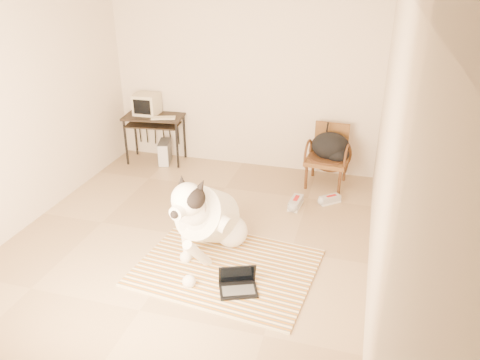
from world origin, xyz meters
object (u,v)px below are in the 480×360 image
at_px(dog, 208,218).
at_px(backpack, 332,147).
at_px(laptop, 238,284).
at_px(pc_tower, 165,152).
at_px(rattan_chair, 328,156).
at_px(computer_desk, 154,122).
at_px(crt_monitor, 147,104).

xyz_separation_m(dog, backpack, (1.10, 2.06, 0.15)).
xyz_separation_m(laptop, pc_tower, (-1.97, 2.73, 0.09)).
bearing_deg(laptop, rattan_chair, 78.27).
relative_size(computer_desk, crt_monitor, 2.69).
xyz_separation_m(crt_monitor, rattan_chair, (2.82, -0.16, -0.48)).
relative_size(laptop, crt_monitor, 1.23).
height_order(laptop, backpack, backpack).
distance_m(crt_monitor, backpack, 2.89).
relative_size(dog, backpack, 2.78).
height_order(computer_desk, backpack, backpack).
height_order(rattan_chair, backpack, rattan_chair).
distance_m(computer_desk, rattan_chair, 2.70).
bearing_deg(backpack, laptop, -102.77).
height_order(dog, computer_desk, dog).
distance_m(pc_tower, backpack, 2.60).
bearing_deg(pc_tower, dog, -55.66).
height_order(dog, laptop, dog).
relative_size(laptop, backpack, 0.82).
relative_size(dog, crt_monitor, 4.19).
bearing_deg(dog, laptop, -48.89).
relative_size(dog, pc_tower, 3.62).
bearing_deg(computer_desk, rattan_chair, -1.90).
height_order(crt_monitor, backpack, crt_monitor).
relative_size(pc_tower, backpack, 0.77).
relative_size(crt_monitor, pc_tower, 0.86).
distance_m(computer_desk, pc_tower, 0.49).
bearing_deg(dog, computer_desk, 126.80).
xyz_separation_m(computer_desk, backpack, (2.73, -0.12, -0.08)).
relative_size(dog, rattan_chair, 1.75).
bearing_deg(pc_tower, crt_monitor, 161.57).
xyz_separation_m(pc_tower, backpack, (2.57, -0.09, 0.39)).
height_order(dog, crt_monitor, crt_monitor).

